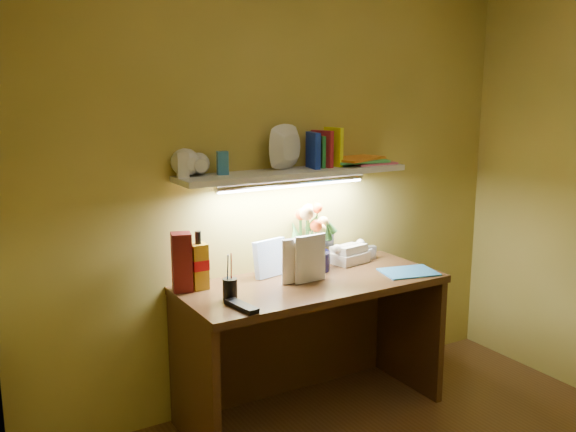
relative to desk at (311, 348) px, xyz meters
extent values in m
cube|color=#3D2110|center=(0.00, 0.00, 0.00)|extent=(1.40, 0.60, 0.75)
cube|color=#B3B3B8|center=(0.52, 0.19, 0.41)|extent=(0.08, 0.05, 0.08)
cube|color=#5C1311|center=(-0.64, 0.20, 0.52)|extent=(0.12, 0.12, 0.30)
cylinder|color=black|center=(-0.49, -0.04, 0.46)|extent=(0.09, 0.09, 0.17)
cube|color=black|center=(-0.51, -0.19, 0.39)|extent=(0.09, 0.21, 0.02)
cube|color=teal|center=(0.54, -0.15, 0.38)|extent=(0.33, 0.27, 0.01)
imported|color=white|center=(-0.17, 0.02, 0.49)|extent=(0.18, 0.03, 0.24)
imported|color=silver|center=(-0.11, -0.01, 0.50)|extent=(0.18, 0.02, 0.25)
cube|color=silver|center=(0.00, 0.18, 0.93)|extent=(1.30, 0.25, 0.03)
imported|color=silver|center=(-0.57, 0.19, 0.99)|extent=(0.15, 0.15, 0.11)
imported|color=silver|center=(-0.53, 0.18, 0.99)|extent=(0.14, 0.14, 0.10)
imported|color=silver|center=(-0.01, 0.18, 0.97)|extent=(0.31, 0.31, 0.06)
cube|color=silver|center=(-0.61, 0.22, 1.00)|extent=(0.06, 0.05, 0.12)
cube|color=teal|center=(-0.40, 0.21, 1.00)|extent=(0.06, 0.05, 0.12)
cube|color=#A31F2B|center=(0.13, 0.20, 1.02)|extent=(0.03, 0.12, 0.17)
cube|color=#E5F016|center=(0.27, 0.20, 1.05)|extent=(0.04, 0.13, 0.21)
cube|color=#142EAB|center=(0.12, 0.19, 1.04)|extent=(0.05, 0.14, 0.19)
cube|color=#21853B|center=(0.18, 0.20, 1.03)|extent=(0.05, 0.11, 0.17)
cube|color=#A31F2B|center=(0.19, 0.21, 1.04)|extent=(0.07, 0.14, 0.20)
cube|color=#DF5D88|center=(0.51, 0.19, 0.95)|extent=(0.26, 0.20, 0.01)
cube|color=#47BF6A|center=(0.43, 0.22, 0.96)|extent=(0.34, 0.26, 0.01)
cube|color=orange|center=(0.42, 0.22, 0.97)|extent=(0.38, 0.32, 0.01)
camera|label=1|loc=(-1.75, -2.71, 1.40)|focal=40.00mm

